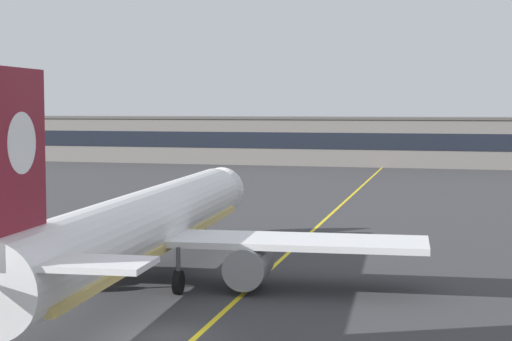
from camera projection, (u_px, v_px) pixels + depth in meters
The scene contains 5 objects.
ground_plane at pixel (166, 337), 37.08m from camera, with size 400.00×400.00×0.00m, color #353538.
taxiway_centreline at pixel (306, 236), 65.92m from camera, with size 0.30×180.00×0.01m, color yellow.
airliner_foreground at pixel (143, 227), 47.60m from camera, with size 32.30×41.52×11.65m.
safety_cone_by_nose_gear at pixel (243, 240), 62.50m from camera, with size 0.44×0.44×0.55m.
terminal_building at pixel (382, 141), 147.08m from camera, with size 158.61×12.40×8.48m.
Camera 1 is at (13.53, -34.06, 10.12)m, focal length 58.85 mm.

